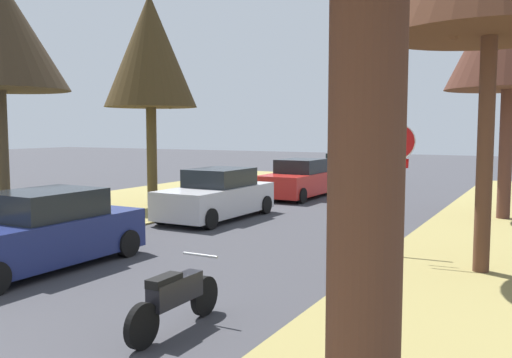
{
  "coord_description": "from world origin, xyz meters",
  "views": [
    {
      "loc": [
        6.81,
        -1.9,
        2.82
      ],
      "look_at": [
        1.31,
        8.31,
        1.76
      ],
      "focal_mm": 38.45,
      "sensor_mm": 36.0,
      "label": 1
    }
  ],
  "objects_px": {
    "parked_sedan_green": "(346,170)",
    "street_tree_left_mid_b": "(150,52)",
    "street_tree_right_mid_b": "(511,25)",
    "parked_sedan_silver": "(217,196)",
    "parked_motorcycle": "(175,297)",
    "parked_sedan_red": "(300,180)",
    "parked_sedan_navy": "(40,233)",
    "stop_sign_far": "(397,161)"
  },
  "relations": [
    {
      "from": "parked_sedan_navy",
      "to": "parked_sedan_silver",
      "type": "height_order",
      "value": "same"
    },
    {
      "from": "stop_sign_far",
      "to": "street_tree_left_mid_b",
      "type": "distance_m",
      "value": 11.03
    },
    {
      "from": "parked_sedan_navy",
      "to": "parked_sedan_silver",
      "type": "bearing_deg",
      "value": 91.34
    },
    {
      "from": "parked_sedan_green",
      "to": "parked_motorcycle",
      "type": "relative_size",
      "value": 2.16
    },
    {
      "from": "parked_sedan_green",
      "to": "street_tree_left_mid_b",
      "type": "bearing_deg",
      "value": -106.4
    },
    {
      "from": "street_tree_right_mid_b",
      "to": "street_tree_left_mid_b",
      "type": "bearing_deg",
      "value": -165.53
    },
    {
      "from": "street_tree_right_mid_b",
      "to": "parked_sedan_navy",
      "type": "height_order",
      "value": "street_tree_right_mid_b"
    },
    {
      "from": "street_tree_left_mid_b",
      "to": "parked_sedan_silver",
      "type": "distance_m",
      "value": 6.03
    },
    {
      "from": "street_tree_right_mid_b",
      "to": "street_tree_left_mid_b",
      "type": "distance_m",
      "value": 11.83
    },
    {
      "from": "parked_sedan_green",
      "to": "parked_sedan_red",
      "type": "bearing_deg",
      "value": -88.27
    },
    {
      "from": "stop_sign_far",
      "to": "parked_sedan_silver",
      "type": "height_order",
      "value": "stop_sign_far"
    },
    {
      "from": "stop_sign_far",
      "to": "parked_motorcycle",
      "type": "bearing_deg",
      "value": -105.76
    },
    {
      "from": "stop_sign_far",
      "to": "street_tree_left_mid_b",
      "type": "bearing_deg",
      "value": 158.72
    },
    {
      "from": "parked_sedan_green",
      "to": "street_tree_right_mid_b",
      "type": "bearing_deg",
      "value": -46.6
    },
    {
      "from": "street_tree_left_mid_b",
      "to": "parked_motorcycle",
      "type": "relative_size",
      "value": 3.68
    },
    {
      "from": "street_tree_left_mid_b",
      "to": "parked_motorcycle",
      "type": "distance_m",
      "value": 13.55
    },
    {
      "from": "parked_sedan_green",
      "to": "parked_motorcycle",
      "type": "distance_m",
      "value": 21.59
    },
    {
      "from": "street_tree_right_mid_b",
      "to": "parked_motorcycle",
      "type": "bearing_deg",
      "value": -104.75
    },
    {
      "from": "street_tree_right_mid_b",
      "to": "parked_sedan_green",
      "type": "height_order",
      "value": "street_tree_right_mid_b"
    },
    {
      "from": "parked_sedan_silver",
      "to": "parked_sedan_red",
      "type": "height_order",
      "value": "same"
    },
    {
      "from": "parked_sedan_silver",
      "to": "parked_motorcycle",
      "type": "bearing_deg",
      "value": -61.06
    },
    {
      "from": "street_tree_right_mid_b",
      "to": "parked_sedan_silver",
      "type": "relative_size",
      "value": 1.79
    },
    {
      "from": "parked_sedan_silver",
      "to": "parked_sedan_green",
      "type": "relative_size",
      "value": 1.0
    },
    {
      "from": "parked_sedan_navy",
      "to": "parked_sedan_silver",
      "type": "distance_m",
      "value": 6.94
    },
    {
      "from": "street_tree_left_mid_b",
      "to": "street_tree_right_mid_b",
      "type": "bearing_deg",
      "value": 14.47
    },
    {
      "from": "street_tree_right_mid_b",
      "to": "street_tree_left_mid_b",
      "type": "xyz_separation_m",
      "value": [
        -11.45,
        -2.95,
        -0.4
      ]
    },
    {
      "from": "parked_sedan_red",
      "to": "parked_sedan_green",
      "type": "xyz_separation_m",
      "value": [
        -0.19,
        6.39,
        0.0
      ]
    },
    {
      "from": "street_tree_right_mid_b",
      "to": "parked_sedan_navy",
      "type": "bearing_deg",
      "value": -125.5
    },
    {
      "from": "parked_sedan_silver",
      "to": "stop_sign_far",
      "type": "bearing_deg",
      "value": -23.33
    },
    {
      "from": "parked_motorcycle",
      "to": "parked_sedan_navy",
      "type": "bearing_deg",
      "value": 161.15
    },
    {
      "from": "parked_sedan_silver",
      "to": "parked_motorcycle",
      "type": "xyz_separation_m",
      "value": [
        4.69,
        -8.49,
        -0.24
      ]
    },
    {
      "from": "stop_sign_far",
      "to": "parked_motorcycle",
      "type": "relative_size",
      "value": 1.41
    },
    {
      "from": "stop_sign_far",
      "to": "parked_sedan_silver",
      "type": "xyz_separation_m",
      "value": [
        -6.32,
        2.73,
        -1.41
      ]
    },
    {
      "from": "parked_sedan_red",
      "to": "parked_sedan_green",
      "type": "height_order",
      "value": "same"
    },
    {
      "from": "street_tree_right_mid_b",
      "to": "parked_sedan_navy",
      "type": "xyz_separation_m",
      "value": [
        -7.83,
        -10.98,
        -5.23
      ]
    },
    {
      "from": "street_tree_left_mid_b",
      "to": "parked_sedan_silver",
      "type": "xyz_separation_m",
      "value": [
        3.45,
        -1.08,
        -4.83
      ]
    },
    {
      "from": "stop_sign_far",
      "to": "street_tree_left_mid_b",
      "type": "height_order",
      "value": "street_tree_left_mid_b"
    },
    {
      "from": "street_tree_right_mid_b",
      "to": "parked_sedan_red",
      "type": "bearing_deg",
      "value": 164.79
    },
    {
      "from": "parked_sedan_navy",
      "to": "parked_sedan_red",
      "type": "relative_size",
      "value": 1.0
    },
    {
      "from": "stop_sign_far",
      "to": "street_tree_right_mid_b",
      "type": "height_order",
      "value": "street_tree_right_mid_b"
    },
    {
      "from": "street_tree_right_mid_b",
      "to": "parked_motorcycle",
      "type": "xyz_separation_m",
      "value": [
        -3.3,
        -12.52,
        -5.47
      ]
    },
    {
      "from": "parked_sedan_green",
      "to": "parked_motorcycle",
      "type": "height_order",
      "value": "parked_sedan_green"
    }
  ]
}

